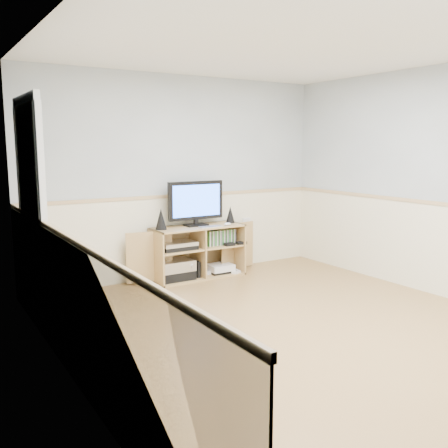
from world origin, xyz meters
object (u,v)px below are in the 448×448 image
(media_cabinet, at_px, (196,251))
(game_consoles, at_px, (219,269))
(monitor, at_px, (196,202))
(keyboard, at_px, (211,227))

(media_cabinet, relative_size, game_consoles, 4.05)
(game_consoles, bearing_deg, monitor, 168.58)
(media_cabinet, height_order, game_consoles, media_cabinet)
(media_cabinet, relative_size, keyboard, 6.44)
(monitor, distance_m, keyboard, 0.37)
(keyboard, bearing_deg, monitor, 122.99)
(monitor, relative_size, game_consoles, 1.66)
(keyboard, bearing_deg, media_cabinet, 122.36)
(media_cabinet, bearing_deg, game_consoles, -12.34)
(media_cabinet, distance_m, keyboard, 0.39)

